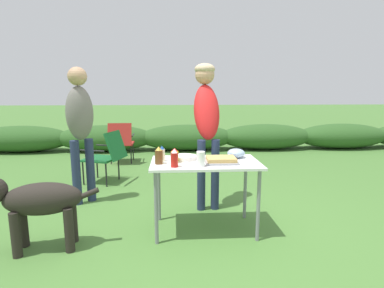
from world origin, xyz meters
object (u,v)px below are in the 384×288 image
at_px(beer_bottle, 159,156).
at_px(camp_chair_near_hedge, 107,154).
at_px(mustard_bottle, 175,156).
at_px(standing_person_with_beanie, 80,122).
at_px(food_tray, 221,160).
at_px(mixing_bowl, 236,153).
at_px(plate_stack, 185,158).
at_px(standing_person_in_red_jacket, 206,114).
at_px(camp_chair_green_behind_table, 121,140).
at_px(paper_cup_stack, 201,159).
at_px(folding_table, 205,169).
at_px(ketchup_bottle, 174,158).
at_px(mayo_bottle, 162,154).
at_px(dog, 35,201).

height_order(beer_bottle, camp_chair_near_hedge, beer_bottle).
bearing_deg(beer_bottle, camp_chair_near_hedge, 116.66).
xyz_separation_m(mustard_bottle, standing_person_with_beanie, (-1.19, 0.92, 0.26)).
bearing_deg(food_tray, mustard_bottle, 176.96).
xyz_separation_m(food_tray, mixing_bowl, (0.20, 0.22, 0.02)).
relative_size(plate_stack, standing_person_in_red_jacket, 0.14).
bearing_deg(standing_person_in_red_jacket, camp_chair_near_hedge, 139.02).
distance_m(plate_stack, camp_chair_near_hedge, 2.05).
xyz_separation_m(camp_chair_green_behind_table, camp_chair_near_hedge, (0.00, -1.34, 0.00)).
xyz_separation_m(mixing_bowl, paper_cup_stack, (-0.42, -0.36, 0.02)).
height_order(folding_table, ketchup_bottle, ketchup_bottle).
distance_m(mayo_bottle, dog, 1.23).
relative_size(food_tray, paper_cup_stack, 2.25).
relative_size(mayo_bottle, camp_chair_green_behind_table, 0.19).
relative_size(dog, camp_chair_near_hedge, 1.28).
xyz_separation_m(food_tray, plate_stack, (-0.36, 0.16, -0.01)).
bearing_deg(paper_cup_stack, dog, -175.70).
relative_size(mixing_bowl, ketchup_bottle, 1.08).
distance_m(ketchup_bottle, standing_person_with_beanie, 1.63).
bearing_deg(food_tray, mixing_bowl, 47.61).
distance_m(paper_cup_stack, ketchup_bottle, 0.25).
bearing_deg(beer_bottle, paper_cup_stack, -17.92).
bearing_deg(mayo_bottle, standing_person_with_beanie, 141.35).
distance_m(mixing_bowl, paper_cup_stack, 0.55).
bearing_deg(standing_person_in_red_jacket, food_tray, -90.00).
distance_m(folding_table, camp_chair_near_hedge, 2.24).
distance_m(paper_cup_stack, beer_bottle, 0.42).
xyz_separation_m(ketchup_bottle, dog, (-1.25, -0.11, -0.35)).
relative_size(paper_cup_stack, standing_person_in_red_jacket, 0.08).
xyz_separation_m(food_tray, camp_chair_green_behind_table, (-1.54, 3.14, -0.30)).
relative_size(folding_table, dog, 1.03).
bearing_deg(mustard_bottle, ketchup_bottle, -90.94).
relative_size(mayo_bottle, beer_bottle, 0.92).
xyz_separation_m(food_tray, mustard_bottle, (-0.46, 0.02, 0.04)).
relative_size(ketchup_bottle, standing_person_in_red_jacket, 0.10).
xyz_separation_m(beer_bottle, camp_chair_near_hedge, (-0.92, 1.82, -0.35)).
distance_m(food_tray, dog, 1.77).
height_order(standing_person_with_beanie, camp_chair_near_hedge, standing_person_with_beanie).
xyz_separation_m(paper_cup_stack, dog, (-1.50, -0.11, -0.34)).
height_order(mayo_bottle, beer_bottle, beer_bottle).
bearing_deg(standing_person_with_beanie, camp_chair_near_hedge, 42.10).
height_order(paper_cup_stack, dog, paper_cup_stack).
xyz_separation_m(paper_cup_stack, standing_person_with_beanie, (-1.43, 1.09, 0.25)).
distance_m(food_tray, camp_chair_green_behind_table, 3.51).
xyz_separation_m(mixing_bowl, camp_chair_green_behind_table, (-1.74, 2.93, -0.32)).
distance_m(camp_chair_green_behind_table, camp_chair_near_hedge, 1.34).
xyz_separation_m(standing_person_with_beanie, dog, (-0.07, -1.20, -0.60)).
distance_m(folding_table, standing_person_in_red_jacket, 0.87).
relative_size(folding_table, paper_cup_stack, 7.59).
xyz_separation_m(ketchup_bottle, standing_person_with_beanie, (-1.18, 1.09, 0.24)).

